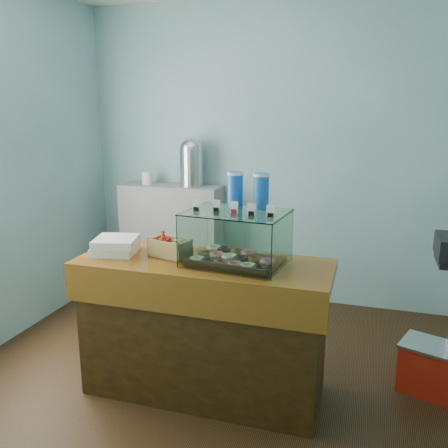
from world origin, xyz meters
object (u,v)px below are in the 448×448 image
(display_case, at_px, (237,236))
(red_cooler, at_px, (430,368))
(coffee_urn, at_px, (191,161))
(counter, at_px, (204,327))

(display_case, xyz_separation_m, red_cooler, (1.21, 0.39, -0.90))
(coffee_urn, height_order, red_cooler, coffee_urn)
(counter, bearing_deg, red_cooler, 16.98)
(counter, relative_size, coffee_urn, 3.45)
(display_case, bearing_deg, coffee_urn, 125.94)
(coffee_urn, bearing_deg, counter, -66.73)
(display_case, bearing_deg, red_cooler, 23.62)
(counter, xyz_separation_m, red_cooler, (1.42, 0.43, -0.29))
(counter, xyz_separation_m, coffee_urn, (-0.68, 1.59, 0.89))
(display_case, height_order, red_cooler, display_case)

